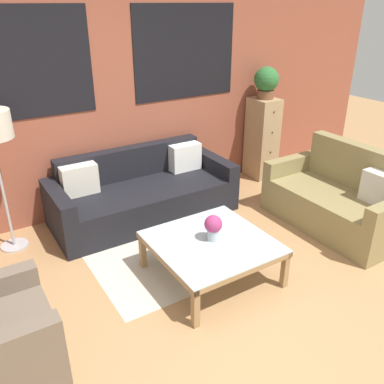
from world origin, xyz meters
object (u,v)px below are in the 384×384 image
at_px(couch_dark, 143,194).
at_px(drawer_cabinet, 262,139).
at_px(coffee_table, 212,245).
at_px(potted_plant, 266,81).
at_px(settee_vintage, 338,201).
at_px(flower_vase, 213,226).

distance_m(couch_dark, drawer_cabinet, 2.05).
height_order(coffee_table, potted_plant, potted_plant).
height_order(settee_vintage, coffee_table, settee_vintage).
distance_m(couch_dark, potted_plant, 2.31).
xyz_separation_m(settee_vintage, flower_vase, (-1.76, -0.03, 0.22)).
xyz_separation_m(drawer_cabinet, potted_plant, (0.00, 0.00, 0.81)).
distance_m(couch_dark, settee_vintage, 2.27).
bearing_deg(flower_vase, drawer_cabinet, 39.47).
height_order(drawer_cabinet, potted_plant, potted_plant).
distance_m(coffee_table, potted_plant, 2.79).
height_order(coffee_table, drawer_cabinet, drawer_cabinet).
relative_size(settee_vintage, flower_vase, 6.38).
relative_size(coffee_table, drawer_cabinet, 0.89).
xyz_separation_m(potted_plant, flower_vase, (-1.98, -1.63, -0.85)).
xyz_separation_m(couch_dark, settee_vintage, (1.79, -1.39, 0.03)).
distance_m(settee_vintage, potted_plant, 1.94).
bearing_deg(settee_vintage, coffee_table, -178.59).
distance_m(settee_vintage, flower_vase, 1.77).
bearing_deg(drawer_cabinet, coffee_table, -140.61).
xyz_separation_m(couch_dark, drawer_cabinet, (2.01, 0.21, 0.30)).
relative_size(coffee_table, flower_vase, 4.20).
bearing_deg(couch_dark, flower_vase, -88.66).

